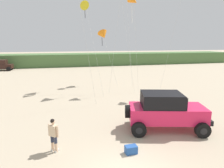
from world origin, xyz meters
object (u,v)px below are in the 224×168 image
at_px(jeep, 166,110).
at_px(kite_white_parafoil, 134,1).
at_px(cooler_box, 131,150).
at_px(person_watching, 54,133).
at_px(kite_orange_streamer, 86,7).
at_px(distant_pickup, 0,66).
at_px(kite_yellow_diamond, 103,35).

xyz_separation_m(jeep, kite_white_parafoil, (1.39, 9.81, 8.01)).
bearing_deg(cooler_box, person_watching, 161.15).
xyz_separation_m(person_watching, cooler_box, (3.52, -1.05, -0.75)).
bearing_deg(jeep, kite_orange_streamer, 102.50).
distance_m(jeep, person_watching, 6.47).
xyz_separation_m(cooler_box, kite_orange_streamer, (-0.07, 15.27, 8.85)).
relative_size(person_watching, kite_orange_streamer, 0.17).
distance_m(jeep, kite_white_parafoil, 12.74).
bearing_deg(jeep, kite_white_parafoil, 81.91).
height_order(cooler_box, kite_orange_streamer, kite_orange_streamer).
relative_size(cooler_box, distant_pickup, 0.12).
bearing_deg(cooler_box, jeep, 33.17).
distance_m(cooler_box, kite_orange_streamer, 17.65).
height_order(kite_yellow_diamond, kite_orange_streamer, kite_orange_streamer).
bearing_deg(jeep, kite_yellow_diamond, 93.08).
bearing_deg(person_watching, kite_yellow_diamond, 70.00).
distance_m(kite_yellow_diamond, kite_orange_streamer, 3.91).
relative_size(jeep, kite_orange_streamer, 0.52).
bearing_deg(person_watching, kite_orange_streamer, 76.35).
xyz_separation_m(jeep, kite_orange_streamer, (-2.93, 13.24, 7.84)).
bearing_deg(cooler_box, kite_yellow_diamond, 80.59).
height_order(jeep, distant_pickup, jeep).
bearing_deg(kite_yellow_diamond, cooler_box, -97.23).
height_order(cooler_box, distant_pickup, distant_pickup).
height_order(jeep, person_watching, jeep).
bearing_deg(kite_orange_streamer, person_watching, -103.65).
relative_size(kite_white_parafoil, kite_orange_streamer, 1.02).
bearing_deg(kite_orange_streamer, kite_white_parafoil, -38.35).
xyz_separation_m(jeep, distant_pickup, (-17.09, 30.43, -0.26)).
distance_m(jeep, cooler_box, 3.66).
distance_m(person_watching, kite_white_parafoil, 15.67).
bearing_deg(jeep, distant_pickup, 119.32).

